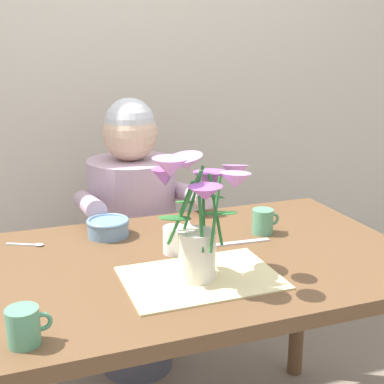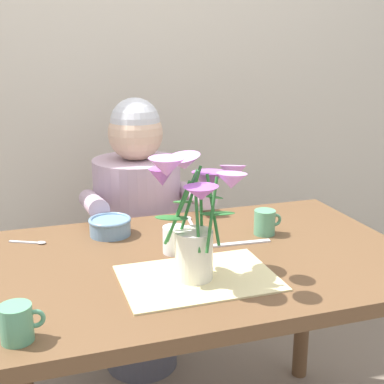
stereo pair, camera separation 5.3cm
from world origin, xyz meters
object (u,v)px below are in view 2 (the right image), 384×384
(dinner_knife, at_px, (241,243))
(ceramic_mug, at_px, (175,240))
(flower_vase, at_px, (195,209))
(coffee_cup, at_px, (265,222))
(tea_cup, at_px, (17,323))
(ceramic_bowl, at_px, (110,226))
(seated_person, at_px, (139,241))

(dinner_knife, bearing_deg, ceramic_mug, -175.61)
(flower_vase, bearing_deg, dinner_knife, 42.28)
(flower_vase, relative_size, dinner_knife, 1.76)
(dinner_knife, bearing_deg, flower_vase, -134.04)
(coffee_cup, bearing_deg, flower_vase, -142.16)
(coffee_cup, relative_size, ceramic_mug, 1.00)
(tea_cup, bearing_deg, ceramic_bowl, 62.96)
(coffee_cup, bearing_deg, ceramic_bowl, 162.70)
(ceramic_bowl, xyz_separation_m, ceramic_mug, (0.16, -0.21, 0.01))
(ceramic_bowl, height_order, tea_cup, tea_cup)
(seated_person, xyz_separation_m, ceramic_bowl, (-0.17, -0.36, 0.21))
(flower_vase, distance_m, tea_cup, 0.49)
(seated_person, bearing_deg, coffee_cup, -55.97)
(ceramic_bowl, relative_size, dinner_knife, 0.72)
(flower_vase, relative_size, ceramic_bowl, 2.45)
(dinner_knife, distance_m, tea_cup, 0.74)
(seated_person, height_order, ceramic_mug, seated_person)
(seated_person, height_order, dinner_knife, seated_person)
(flower_vase, height_order, ceramic_bowl, flower_vase)
(tea_cup, bearing_deg, dinner_knife, 28.71)
(ceramic_mug, bearing_deg, seated_person, 88.73)
(dinner_knife, bearing_deg, seated_person, 112.97)
(dinner_knife, bearing_deg, ceramic_bowl, 154.65)
(dinner_knife, bearing_deg, coffee_cup, 31.00)
(seated_person, height_order, ceramic_bowl, seated_person)
(coffee_cup, xyz_separation_m, tea_cup, (-0.76, -0.41, 0.00))
(coffee_cup, height_order, ceramic_mug, same)
(flower_vase, height_order, ceramic_mug, flower_vase)
(flower_vase, bearing_deg, coffee_cup, 37.84)
(ceramic_bowl, relative_size, ceramic_mug, 1.46)
(seated_person, distance_m, flower_vase, 0.84)
(flower_vase, bearing_deg, ceramic_mug, 89.72)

